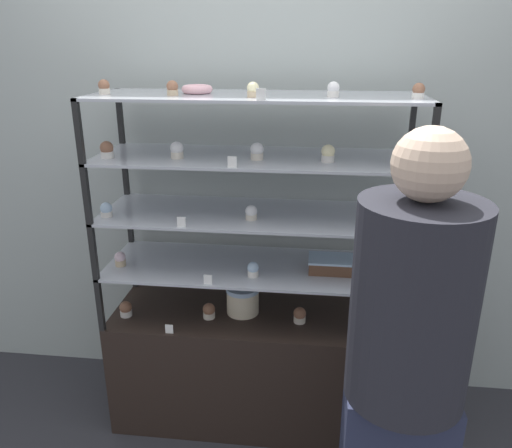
{
  "coord_description": "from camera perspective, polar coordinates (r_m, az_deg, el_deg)",
  "views": [
    {
      "loc": [
        0.25,
        -2.1,
        1.83
      ],
      "look_at": [
        0.0,
        0.0,
        1.05
      ],
      "focal_mm": 35.0,
      "sensor_mm": 36.0,
      "label": 1
    }
  ],
  "objects": [
    {
      "name": "donut_glazed",
      "position": [
        2.19,
        -6.75,
        15.05
      ],
      "size": [
        0.13,
        0.13,
        0.03
      ],
      "color": "#EFB2BC",
      "rests_on": "display_riser_top"
    },
    {
      "name": "cupcake_8",
      "position": [
        2.15,
        -0.55,
        1.3
      ],
      "size": [
        0.05,
        0.05,
        0.06
      ],
      "color": "beige",
      "rests_on": "display_riser_middle"
    },
    {
      "name": "cupcake_1",
      "position": [
        2.42,
        -5.4,
        -9.86
      ],
      "size": [
        0.06,
        0.06,
        0.08
      ],
      "color": "beige",
      "rests_on": "display_base"
    },
    {
      "name": "display_base",
      "position": [
        2.61,
        0.0,
        -15.85
      ],
      "size": [
        1.39,
        0.47,
        0.59
      ],
      "color": "black",
      "rests_on": "ground_plane"
    },
    {
      "name": "cupcake_18",
      "position": [
        2.05,
        8.83,
        14.94
      ],
      "size": [
        0.05,
        0.05,
        0.06
      ],
      "color": "white",
      "rests_on": "display_riser_top"
    },
    {
      "name": "display_riser_upper",
      "position": [
        2.17,
        0.0,
        7.35
      ],
      "size": [
        1.39,
        0.47,
        0.26
      ],
      "color": "black",
      "rests_on": "display_riser_middle"
    },
    {
      "name": "price_tag_1",
      "position": [
        2.16,
        -5.52,
        -6.34
      ],
      "size": [
        0.04,
        0.0,
        0.04
      ],
      "color": "white",
      "rests_on": "display_riser_lower"
    },
    {
      "name": "display_riser_lower",
      "position": [
        2.34,
        0.0,
        -5.11
      ],
      "size": [
        1.39,
        0.47,
        0.26
      ],
      "color": "black",
      "rests_on": "display_base"
    },
    {
      "name": "ground_plane",
      "position": [
        2.8,
        0.0,
        -20.73
      ],
      "size": [
        20.0,
        20.0,
        0.0
      ],
      "primitive_type": "plane",
      "color": "#2D2D33"
    },
    {
      "name": "price_tag_3",
      "position": [
        1.97,
        -2.74,
        7.09
      ],
      "size": [
        0.04,
        0.0,
        0.04
      ],
      "color": "white",
      "rests_on": "display_riser_upper"
    },
    {
      "name": "cupcake_3",
      "position": [
        2.35,
        15.33,
        -11.52
      ],
      "size": [
        0.06,
        0.06,
        0.08
      ],
      "color": "beige",
      "rests_on": "display_base"
    },
    {
      "name": "price_tag_0",
      "position": [
        2.33,
        -9.89,
        -11.74
      ],
      "size": [
        0.04,
        0.0,
        0.04
      ],
      "color": "white",
      "rests_on": "display_base"
    },
    {
      "name": "display_riser_top",
      "position": [
        2.13,
        0.0,
        14.17
      ],
      "size": [
        1.39,
        0.47,
        0.26
      ],
      "color": "black",
      "rests_on": "display_riser_upper"
    },
    {
      "name": "cupcake_12",
      "position": [
        2.1,
        0.12,
        8.29
      ],
      "size": [
        0.06,
        0.06,
        0.07
      ],
      "color": "beige",
      "rests_on": "display_riser_upper"
    },
    {
      "name": "cupcake_10",
      "position": [
        2.22,
        -16.68,
        8.12
      ],
      "size": [
        0.06,
        0.06,
        0.07
      ],
      "color": "white",
      "rests_on": "display_riser_upper"
    },
    {
      "name": "cupcake_11",
      "position": [
        2.15,
        -9.03,
        8.32
      ],
      "size": [
        0.06,
        0.06,
        0.07
      ],
      "color": "beige",
      "rests_on": "display_riser_upper"
    },
    {
      "name": "cupcake_2",
      "position": [
        2.38,
        5.02,
        -10.34
      ],
      "size": [
        0.06,
        0.06,
        0.08
      ],
      "color": "beige",
      "rests_on": "display_base"
    },
    {
      "name": "cupcake_16",
      "position": [
        2.12,
        -9.53,
        15.05
      ],
      "size": [
        0.05,
        0.05,
        0.06
      ],
      "color": "#CCB28C",
      "rests_on": "display_riser_top"
    },
    {
      "name": "cupcake_7",
      "position": [
        2.28,
        -16.74,
        1.56
      ],
      "size": [
        0.05,
        0.05,
        0.06
      ],
      "color": "white",
      "rests_on": "display_riser_middle"
    },
    {
      "name": "price_tag_4",
      "position": [
        1.91,
        0.57,
        14.6
      ],
      "size": [
        0.04,
        0.0,
        0.04
      ],
      "color": "white",
      "rests_on": "display_riser_top"
    },
    {
      "name": "customer_figure",
      "position": [
        1.71,
        16.72,
        -15.04
      ],
      "size": [
        0.38,
        0.38,
        1.62
      ],
      "color": "#282D47",
      "rests_on": "ground_plane"
    },
    {
      "name": "cupcake_6",
      "position": [
        2.27,
        16.04,
        -5.42
      ],
      "size": [
        0.05,
        0.05,
        0.07
      ],
      "color": "#CCB28C",
      "rests_on": "display_riser_lower"
    },
    {
      "name": "cupcake_17",
      "position": [
        2.02,
        -0.49,
        15.09
      ],
      "size": [
        0.05,
        0.05,
        0.06
      ],
      "color": "#CCB28C",
      "rests_on": "display_riser_top"
    },
    {
      "name": "sheet_cake_frosted",
      "position": [
        2.3,
        9.24,
        -4.57
      ],
      "size": [
        0.26,
        0.14,
        0.06
      ],
      "color": "brown",
      "rests_on": "display_riser_lower"
    },
    {
      "name": "cupcake_4",
      "position": [
        2.41,
        -15.26,
        -3.87
      ],
      "size": [
        0.05,
        0.05,
        0.07
      ],
      "color": "#CCB28C",
      "rests_on": "display_riser_lower"
    },
    {
      "name": "cupcake_0",
      "position": [
        2.5,
        -14.66,
        -9.38
      ],
      "size": [
        0.06,
        0.06,
        0.08
      ],
      "color": "white",
      "rests_on": "display_base"
    },
    {
      "name": "display_riser_middle",
      "position": [
        2.24,
        0.0,
        0.89
      ],
      "size": [
        1.39,
        0.47,
        0.26
      ],
      "color": "black",
      "rests_on": "display_riser_lower"
    },
    {
      "name": "cupcake_14",
      "position": [
        2.1,
        17.22,
        7.4
      ],
      "size": [
        0.06,
        0.06,
        0.07
      ],
      "color": "beige",
      "rests_on": "display_riser_upper"
    },
    {
      "name": "cupcake_13",
      "position": [
        2.08,
        8.23,
        7.98
      ],
      "size": [
        0.06,
        0.06,
        0.07
      ],
      "color": "white",
      "rests_on": "display_riser_upper"
    },
    {
      "name": "back_wall",
      "position": [
        2.55,
        1.01,
        8.13
      ],
      "size": [
        8.0,
        0.05,
        2.6
      ],
      "color": "#A8B2AD",
      "rests_on": "ground_plane"
    },
    {
      "name": "cupcake_15",
      "position": [
        2.24,
        -16.98,
        14.75
      ],
      "size": [
        0.05,
        0.05,
        0.06
      ],
      "color": "beige",
      "rests_on": "display_riser_top"
    },
    {
      "name": "cupcake_5",
      "position": [
        2.22,
        -0.3,
        -5.22
      ],
      "size": [
        0.05,
        0.05,
        0.07
      ],
      "color": "white",
      "rests_on": "display_riser_lower"
    },
    {
      "name": "layer_cake_centerpiece",
      "position": [
        2.44,
        -1.53,
        -8.6
      ],
      "size": [
        0.16,
        0.16,
        0.14
      ],
      "color": "beige",
      "rests_on": "display_base"
    },
    {
      "name": "cupcake_9",
      "position": [
        2.16,
        17.15,
        0.45
      ],
      "size": [
        0.05,
        0.05,
        0.06
      ],
      "color": "white",
      "rests_on": "display_riser_middle"
    },
    {
      "name": "cupcake_19",
      "position": [
        2.06,
        18.08,
        14.24
      ],
      "size": [
        0.05,
        0.05,
        0.06
      ],
      "color": "white",
      "rests_on": "display_riser_top"
    },
    {
      "name": "price_tag_2",
      "position": [
        2.08,
        -8.53,
        0.23
      ],
      "size": [
        0.04,
        0.0,
        0.04
      ],
      "color": "white",
      "rests_on": "display_riser_middle"
    }
  ]
}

